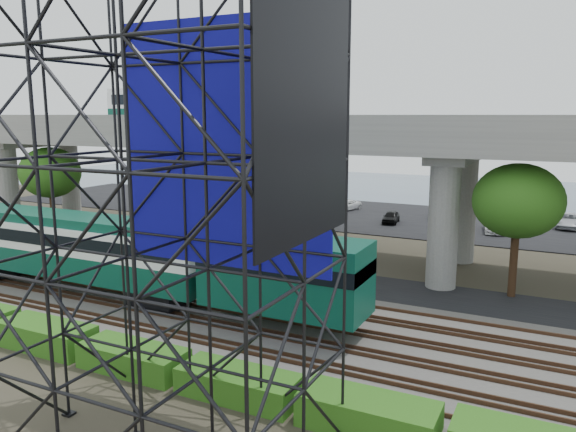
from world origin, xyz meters
The scene contains 13 objects.
ground centered at (0.00, 0.00, 0.00)m, with size 140.00×140.00×0.00m, color #474233.
ballast_bed centered at (0.00, 2.00, 0.10)m, with size 90.00×12.00×0.20m, color slate.
service_road centered at (0.00, 10.50, 0.04)m, with size 90.00×5.00×0.08m, color black.
parking_lot centered at (0.00, 34.00, 0.04)m, with size 90.00×18.00×0.08m, color black.
harbor_water centered at (0.00, 56.00, 0.01)m, with size 140.00×40.00×0.03m, color #405069.
rail_tracks centered at (0.00, 2.00, 0.28)m, with size 90.00×9.52×0.16m.
commuter_train centered at (-7.13, 2.00, 2.88)m, with size 29.30×3.06×4.30m.
overpass centered at (-0.87, 16.00, 8.21)m, with size 80.00×12.00×12.40m.
scaffold_tower centered at (5.87, -7.98, 7.47)m, with size 9.36×6.36×15.00m.
hedge_strip centered at (1.01, -4.30, 0.56)m, with size 34.60×1.80×1.20m.
trees centered at (-4.67, 16.17, 5.57)m, with size 40.94×16.94×7.69m.
suv centered at (-19.31, 11.15, 0.75)m, with size 2.23×4.84×1.35m, color black.
parked_cars centered at (1.18, 33.60, 0.69)m, with size 37.63×9.76×1.31m.
Camera 1 is at (16.19, -20.75, 10.30)m, focal length 35.00 mm.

